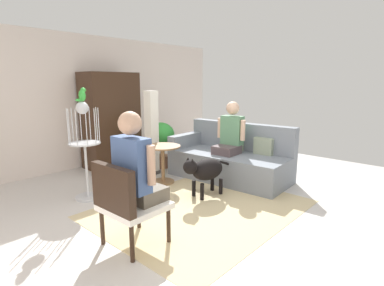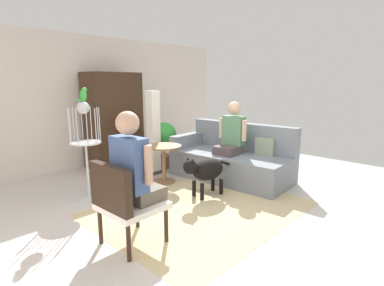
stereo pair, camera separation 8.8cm
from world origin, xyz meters
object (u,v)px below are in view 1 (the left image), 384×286
armoire_cabinet (111,120)px  parrot (82,95)px  armchair (125,200)px  person_on_couch (231,132)px  potted_plant (161,139)px  couch (230,159)px  column_lamp (152,134)px  round_end_table (163,159)px  person_on_armchair (135,166)px  bird_cage_stand (85,148)px  dog (205,170)px

armoire_cabinet → parrot: bearing=-134.5°
armchair → armoire_cabinet: bearing=59.0°
person_on_couch → potted_plant: bearing=103.4°
parrot → potted_plant: parrot is taller
couch → armchair: couch is taller
column_lamp → armoire_cabinet: armoire_cabinet is taller
armchair → round_end_table: armchair is taller
person_on_armchair → column_lamp: 2.42m
bird_cage_stand → potted_plant: bearing=13.2°
column_lamp → armoire_cabinet: (-0.17, 1.01, 0.17)m
person_on_couch → armchair: bearing=-167.8°
couch → dog: bearing=-165.3°
armchair → round_end_table: size_ratio=1.40×
person_on_armchair → armoire_cabinet: 3.14m
armchair → person_on_armchair: 0.34m
armchair → dog: size_ratio=1.04×
armoire_cabinet → bird_cage_stand: bearing=-134.8°
couch → person_on_couch: bearing=-143.4°
dog → person_on_couch: bearing=13.5°
column_lamp → armoire_cabinet: 1.04m
armchair → person_on_armchair: (0.14, 0.00, 0.31)m
round_end_table → potted_plant: bearing=49.7°
person_on_armchair → armchair: bearing=-178.5°
bird_cage_stand → armoire_cabinet: (1.23, 1.24, 0.17)m
armchair → armoire_cabinet: size_ratio=0.48×
parrot → couch: bearing=-23.4°
round_end_table → armoire_cabinet: size_ratio=0.34×
dog → bird_cage_stand: (-1.19, 1.18, 0.35)m
couch → person_on_couch: 0.49m
column_lamp → armchair: bearing=-136.3°
parrot → dog: bearing=-45.1°
round_end_table → person_on_armchair: bearing=-140.4°
potted_plant → armoire_cabinet: armoire_cabinet is taller
armoire_cabinet → round_end_table: bearing=-91.6°
dog → bird_cage_stand: bearing=135.3°
couch → person_on_couch: (-0.04, -0.03, 0.48)m
couch → person_on_armchair: (-2.45, -0.58, 0.50)m
couch → armchair: bearing=-167.3°
armchair → couch: bearing=12.7°
dog → armchair: bearing=-168.5°
person_on_armchair → round_end_table: 1.96m
couch → parrot: 2.60m
parrot → armoire_cabinet: armoire_cabinet is taller
column_lamp → armoire_cabinet: bearing=99.6°
person_on_couch → dog: bearing=-166.5°
potted_plant → person_on_armchair: bearing=-137.1°
person_on_couch → parrot: size_ratio=4.61×
couch → dog: (-0.97, -0.25, 0.07)m
round_end_table → column_lamp: (0.21, 0.52, 0.33)m
round_end_table → armoire_cabinet: 1.61m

